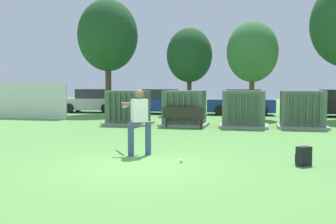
{
  "coord_description": "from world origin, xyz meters",
  "views": [
    {
      "loc": [
        2.68,
        -8.04,
        1.82
      ],
      "look_at": [
        -0.15,
        3.5,
        1.0
      ],
      "focal_mm": 40.2,
      "sensor_mm": 36.0,
      "label": 1
    }
  ],
  "objects_px": {
    "sports_ball": "(181,161)",
    "parked_car_leftmost": "(92,101)",
    "parked_car_right_of_center": "(241,103)",
    "transformer_mid_west": "(184,109)",
    "transformer_mid_east": "(244,110)",
    "transformer_west": "(128,108)",
    "park_bench": "(184,116)",
    "backpack": "(303,156)",
    "transformer_east": "(302,110)",
    "batter": "(139,118)",
    "parked_car_left_of_center": "(158,102)"
  },
  "relations": [
    {
      "from": "sports_ball",
      "to": "batter",
      "type": "bearing_deg",
      "value": 149.96
    },
    {
      "from": "transformer_mid_west",
      "to": "sports_ball",
      "type": "bearing_deg",
      "value": -79.21
    },
    {
      "from": "transformer_east",
      "to": "parked_car_right_of_center",
      "type": "relative_size",
      "value": 0.49
    },
    {
      "from": "sports_ball",
      "to": "transformer_mid_east",
      "type": "bearing_deg",
      "value": 82.28
    },
    {
      "from": "park_bench",
      "to": "parked_car_leftmost",
      "type": "distance_m",
      "value": 11.63
    },
    {
      "from": "transformer_mid_east",
      "to": "backpack",
      "type": "distance_m",
      "value": 8.09
    },
    {
      "from": "park_bench",
      "to": "parked_car_right_of_center",
      "type": "distance_m",
      "value": 8.61
    },
    {
      "from": "park_bench",
      "to": "batter",
      "type": "bearing_deg",
      "value": -88.97
    },
    {
      "from": "parked_car_leftmost",
      "to": "parked_car_right_of_center",
      "type": "relative_size",
      "value": 1.01
    },
    {
      "from": "transformer_mid_west",
      "to": "parked_car_left_of_center",
      "type": "distance_m",
      "value": 8.0
    },
    {
      "from": "transformer_east",
      "to": "parked_car_leftmost",
      "type": "relative_size",
      "value": 0.48
    },
    {
      "from": "transformer_west",
      "to": "transformer_east",
      "type": "bearing_deg",
      "value": 3.14
    },
    {
      "from": "sports_ball",
      "to": "parked_car_leftmost",
      "type": "relative_size",
      "value": 0.02
    },
    {
      "from": "transformer_east",
      "to": "parked_car_leftmost",
      "type": "bearing_deg",
      "value": 152.15
    },
    {
      "from": "transformer_west",
      "to": "backpack",
      "type": "xyz_separation_m",
      "value": [
        7.05,
        -7.79,
        -0.57
      ]
    },
    {
      "from": "park_bench",
      "to": "backpack",
      "type": "bearing_deg",
      "value": -58.89
    },
    {
      "from": "transformer_mid_east",
      "to": "parked_car_right_of_center",
      "type": "height_order",
      "value": "same"
    },
    {
      "from": "transformer_west",
      "to": "batter",
      "type": "xyz_separation_m",
      "value": [
        2.97,
        -7.39,
        0.19
      ]
    },
    {
      "from": "park_bench",
      "to": "backpack",
      "type": "xyz_separation_m",
      "value": [
        4.2,
        -6.96,
        -0.32
      ]
    },
    {
      "from": "park_bench",
      "to": "transformer_mid_west",
      "type": "bearing_deg",
      "value": 99.45
    },
    {
      "from": "transformer_east",
      "to": "parked_car_right_of_center",
      "type": "height_order",
      "value": "same"
    },
    {
      "from": "transformer_west",
      "to": "parked_car_leftmost",
      "type": "distance_m",
      "value": 9.14
    },
    {
      "from": "park_bench",
      "to": "parked_car_right_of_center",
      "type": "relative_size",
      "value": 0.42
    },
    {
      "from": "parked_car_right_of_center",
      "to": "transformer_mid_west",
      "type": "bearing_deg",
      "value": -106.29
    },
    {
      "from": "parked_car_leftmost",
      "to": "parked_car_right_of_center",
      "type": "xyz_separation_m",
      "value": [
        10.25,
        0.13,
        0.0
      ]
    },
    {
      "from": "transformer_west",
      "to": "transformer_mid_east",
      "type": "xyz_separation_m",
      "value": [
        5.38,
        0.11,
        0.0
      ]
    },
    {
      "from": "transformer_mid_east",
      "to": "transformer_east",
      "type": "bearing_deg",
      "value": 7.46
    },
    {
      "from": "transformer_west",
      "to": "park_bench",
      "type": "bearing_deg",
      "value": -16.13
    },
    {
      "from": "transformer_west",
      "to": "transformer_east",
      "type": "distance_m",
      "value": 7.86
    },
    {
      "from": "transformer_mid_west",
      "to": "sports_ball",
      "type": "relative_size",
      "value": 23.33
    },
    {
      "from": "batter",
      "to": "transformer_east",
      "type": "bearing_deg",
      "value": 58.04
    },
    {
      "from": "transformer_west",
      "to": "sports_ball",
      "type": "relative_size",
      "value": 23.33
    },
    {
      "from": "transformer_west",
      "to": "sports_ball",
      "type": "bearing_deg",
      "value": -62.35
    },
    {
      "from": "transformer_mid_east",
      "to": "parked_car_leftmost",
      "type": "xyz_separation_m",
      "value": [
        -10.74,
        7.3,
        -0.04
      ]
    },
    {
      "from": "transformer_west",
      "to": "backpack",
      "type": "relative_size",
      "value": 4.77
    },
    {
      "from": "transformer_mid_west",
      "to": "parked_car_right_of_center",
      "type": "relative_size",
      "value": 0.49
    },
    {
      "from": "transformer_west",
      "to": "sports_ball",
      "type": "distance_m",
      "value": 9.22
    },
    {
      "from": "transformer_mid_west",
      "to": "parked_car_right_of_center",
      "type": "bearing_deg",
      "value": 73.71
    },
    {
      "from": "sports_ball",
      "to": "parked_car_right_of_center",
      "type": "xyz_separation_m",
      "value": [
        0.63,
        15.68,
        0.71
      ]
    },
    {
      "from": "parked_car_left_of_center",
      "to": "sports_ball",
      "type": "bearing_deg",
      "value": -72.71
    },
    {
      "from": "sports_ball",
      "to": "backpack",
      "type": "height_order",
      "value": "backpack"
    },
    {
      "from": "park_bench",
      "to": "sports_ball",
      "type": "height_order",
      "value": "park_bench"
    },
    {
      "from": "transformer_mid_east",
      "to": "batter",
      "type": "bearing_deg",
      "value": -107.86
    },
    {
      "from": "transformer_mid_east",
      "to": "parked_car_leftmost",
      "type": "relative_size",
      "value": 0.48
    },
    {
      "from": "transformer_mid_east",
      "to": "transformer_east",
      "type": "distance_m",
      "value": 2.49
    },
    {
      "from": "transformer_mid_east",
      "to": "sports_ball",
      "type": "bearing_deg",
      "value": -97.72
    },
    {
      "from": "transformer_east",
      "to": "transformer_mid_east",
      "type": "bearing_deg",
      "value": -172.54
    },
    {
      "from": "batter",
      "to": "transformer_mid_west",
      "type": "bearing_deg",
      "value": 92.02
    },
    {
      "from": "transformer_east",
      "to": "park_bench",
      "type": "height_order",
      "value": "transformer_east"
    },
    {
      "from": "transformer_mid_east",
      "to": "sports_ball",
      "type": "relative_size",
      "value": 23.33
    }
  ]
}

